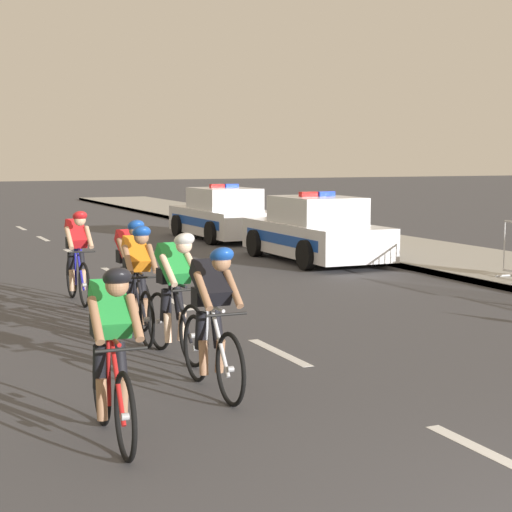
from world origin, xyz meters
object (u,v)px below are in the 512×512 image
(cyclist_third, at_px, (176,293))
(police_car_nearest, at_px, (315,231))
(cyclist_second, at_px, (213,317))
(cyclist_fifth, at_px, (131,271))
(cyclist_lead, at_px, (112,351))
(cyclist_fourth, at_px, (138,281))
(cyclist_sixth, at_px, (77,255))
(police_car_second, at_px, (223,216))

(cyclist_third, distance_m, police_car_nearest, 9.87)
(cyclist_second, xyz_separation_m, police_car_nearest, (6.14, 9.46, -0.11))
(cyclist_second, bearing_deg, cyclist_fifth, 86.76)
(cyclist_lead, xyz_separation_m, police_car_nearest, (7.46, 10.54, -0.11))
(cyclist_second, distance_m, cyclist_fourth, 2.79)
(cyclist_fourth, relative_size, cyclist_sixth, 1.00)
(cyclist_third, relative_size, cyclist_fourth, 1.00)
(cyclist_lead, distance_m, cyclist_second, 1.70)
(cyclist_fifth, bearing_deg, cyclist_second, -93.24)
(cyclist_fourth, bearing_deg, police_car_second, 63.64)
(cyclist_lead, height_order, cyclist_second, same)
(police_car_nearest, bearing_deg, cyclist_sixth, -150.90)
(cyclist_sixth, distance_m, police_car_nearest, 7.10)
(cyclist_second, xyz_separation_m, cyclist_third, (0.15, 1.62, 0.00))
(cyclist_sixth, height_order, police_car_nearest, police_car_nearest)
(cyclist_second, relative_size, cyclist_fifth, 1.00)
(cyclist_fourth, distance_m, police_car_nearest, 9.05)
(cyclist_fifth, distance_m, police_car_second, 12.81)
(cyclist_lead, distance_m, cyclist_sixth, 7.20)
(cyclist_lead, relative_size, cyclist_fourth, 1.00)
(cyclist_lead, bearing_deg, police_car_nearest, 54.73)
(cyclist_second, distance_m, cyclist_sixth, 6.01)
(cyclist_fourth, height_order, police_car_nearest, police_car_nearest)
(cyclist_third, relative_size, cyclist_fifth, 1.00)
(cyclist_sixth, bearing_deg, cyclist_fourth, -88.50)
(cyclist_second, distance_m, police_car_nearest, 11.28)
(cyclist_second, relative_size, police_car_second, 0.39)
(cyclist_fifth, bearing_deg, cyclist_lead, -107.45)
(police_car_nearest, bearing_deg, police_car_second, 90.00)
(cyclist_second, distance_m, cyclist_third, 1.62)
(cyclist_sixth, bearing_deg, cyclist_lead, -100.04)
(cyclist_third, distance_m, cyclist_fourth, 1.18)
(cyclist_third, bearing_deg, police_car_second, 66.10)
(cyclist_second, relative_size, cyclist_sixth, 1.00)
(cyclist_third, bearing_deg, cyclist_sixth, 92.73)
(cyclist_second, bearing_deg, cyclist_fourth, 89.45)
(police_car_second, bearing_deg, cyclist_third, -113.90)
(cyclist_third, relative_size, police_car_nearest, 0.39)
(cyclist_lead, distance_m, cyclist_fifth, 5.09)
(cyclist_fourth, relative_size, cyclist_fifth, 1.00)
(cyclist_fifth, bearing_deg, cyclist_third, -91.65)
(cyclist_third, distance_m, police_car_second, 14.79)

